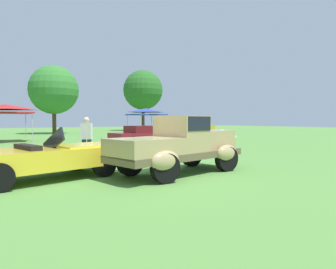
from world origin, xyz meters
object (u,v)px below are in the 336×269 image
object	(u,v)px
canopy_tent_center_field	(146,111)
canopy_tent_left_field	(6,108)
show_car_burgundy	(145,136)
show_car_yellow	(202,133)
neighbor_convertible	(49,157)
feature_pickup_truck	(180,144)
spectator_between_cars	(87,138)
spectator_by_row	(205,130)

from	to	relation	value
canopy_tent_center_field	canopy_tent_left_field	bearing A→B (deg)	-174.79
show_car_burgundy	show_car_yellow	distance (m)	6.05
neighbor_convertible	canopy_tent_left_field	distance (m)	16.43
canopy_tent_left_field	show_car_burgundy	bearing A→B (deg)	-48.24
neighbor_convertible	feature_pickup_truck	bearing A→B (deg)	-19.83
spectator_between_cars	canopy_tent_center_field	xyz separation A→B (m)	(10.63, 14.71, 1.51)
neighbor_convertible	show_car_burgundy	bearing A→B (deg)	48.34
feature_pickup_truck	canopy_tent_left_field	world-z (taller)	canopy_tent_left_field
feature_pickup_truck	spectator_by_row	distance (m)	10.74
show_car_yellow	canopy_tent_center_field	world-z (taller)	canopy_tent_center_field
neighbor_convertible	canopy_tent_center_field	bearing A→B (deg)	54.24
show_car_burgundy	feature_pickup_truck	bearing A→B (deg)	-112.83
neighbor_convertible	canopy_tent_left_field	bearing A→B (deg)	88.52
neighbor_convertible	canopy_tent_center_field	distance (m)	21.55
feature_pickup_truck	show_car_burgundy	xyz separation A→B (m)	(4.06, 9.64, -0.27)
spectator_by_row	canopy_tent_center_field	xyz separation A→B (m)	(1.70, 10.89, 1.51)
canopy_tent_left_field	show_car_yellow	bearing A→B (deg)	-26.30
spectator_between_cars	show_car_burgundy	bearing A→B (deg)	45.67
show_car_yellow	canopy_tent_left_field	bearing A→B (deg)	153.70
spectator_between_cars	spectator_by_row	distance (m)	9.71
spectator_between_cars	neighbor_convertible	bearing A→B (deg)	-125.24
canopy_tent_left_field	canopy_tent_center_field	bearing A→B (deg)	5.21
feature_pickup_truck	neighbor_convertible	xyz separation A→B (m)	(-3.42, 1.23, -0.29)
canopy_tent_center_field	show_car_yellow	bearing A→B (deg)	-83.95
spectator_by_row	feature_pickup_truck	bearing A→B (deg)	-133.69
show_car_burgundy	canopy_tent_left_field	world-z (taller)	canopy_tent_left_field
neighbor_convertible	show_car_burgundy	world-z (taller)	neighbor_convertible
show_car_yellow	canopy_tent_left_field	distance (m)	14.53
show_car_burgundy	canopy_tent_center_field	world-z (taller)	canopy_tent_center_field
neighbor_convertible	spectator_between_cars	size ratio (longest dim) A/B	2.76
spectator_between_cars	spectator_by_row	world-z (taller)	same
neighbor_convertible	spectator_by_row	distance (m)	12.67
neighbor_convertible	canopy_tent_center_field	xyz separation A→B (m)	(12.55, 17.42, 1.84)
show_car_burgundy	show_car_yellow	bearing A→B (deg)	14.56
show_car_burgundy	spectator_by_row	xyz separation A→B (m)	(3.36, -1.87, 0.31)
feature_pickup_truck	show_car_yellow	distance (m)	14.94
feature_pickup_truck	canopy_tent_left_field	size ratio (longest dim) A/B	1.37
feature_pickup_truck	spectator_between_cars	bearing A→B (deg)	110.89
spectator_between_cars	canopy_tent_center_field	distance (m)	18.21
show_car_yellow	spectator_between_cars	xyz separation A→B (m)	(-11.42, -7.22, 0.31)
spectator_by_row	canopy_tent_center_field	world-z (taller)	canopy_tent_center_field
spectator_between_cars	canopy_tent_left_field	world-z (taller)	canopy_tent_left_field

